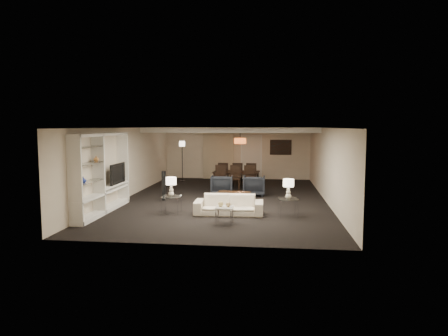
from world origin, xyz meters
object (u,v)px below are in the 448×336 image
(side_table_right, at_px, (288,207))
(table_lamp_left, at_px, (171,187))
(armchair_right, at_px, (254,186))
(chair_nm, at_px, (235,178))
(floor_speaker, at_px, (164,186))
(floor_lamp, at_px, (182,161))
(sofa, at_px, (229,205))
(vase_amber, at_px, (96,159))
(marble_table, at_px, (225,215))
(pendant_light, at_px, (240,141))
(coffee_table, at_px, (234,198))
(chair_nl, at_px, (220,178))
(television, at_px, (114,174))
(table_lamp_right, at_px, (288,189))
(chair_fm, at_px, (238,174))
(chair_nr, at_px, (250,178))
(chair_fr, at_px, (251,174))
(dining_table, at_px, (236,180))
(side_table_left, at_px, (171,205))
(vase_blue, at_px, (83,180))
(chair_fl, at_px, (224,174))
(armchair_left, at_px, (222,185))

(side_table_right, bearing_deg, table_lamp_left, 180.00)
(armchair_right, height_order, chair_nm, chair_nm)
(floor_speaker, xyz_separation_m, floor_lamp, (-0.43, 4.89, 0.42))
(sofa, distance_m, table_lamp_left, 1.77)
(side_table_right, xyz_separation_m, vase_amber, (-5.43, -0.53, 1.39))
(marble_table, bearing_deg, pendant_light, 90.98)
(marble_table, bearing_deg, armchair_right, 82.23)
(sofa, xyz_separation_m, side_table_right, (1.70, 0.00, -0.04))
(coffee_table, distance_m, chair_nl, 3.04)
(sofa, xyz_separation_m, television, (-3.70, 0.68, 0.78))
(coffee_table, height_order, armchair_right, armchair_right)
(table_lamp_left, bearing_deg, floor_speaker, 111.04)
(sofa, relative_size, table_lamp_right, 3.53)
(table_lamp_left, bearing_deg, chair_fm, 75.69)
(chair_nl, relative_size, chair_nr, 1.00)
(floor_lamp, bearing_deg, vase_amber, -96.56)
(vase_amber, xyz_separation_m, floor_lamp, (0.85, 7.37, -0.70))
(pendant_light, relative_size, table_lamp_left, 0.93)
(chair_fr, bearing_deg, chair_fm, 0.11)
(table_lamp_left, relative_size, chair_nl, 0.57)
(dining_table, height_order, chair_nm, chair_nm)
(pendant_light, xyz_separation_m, side_table_left, (-1.58, -5.95, -1.67))
(armchair_right, height_order, table_lamp_right, table_lamp_right)
(table_lamp_right, distance_m, vase_blue, 5.61)
(coffee_table, relative_size, table_lamp_left, 1.94)
(coffee_table, xyz_separation_m, table_lamp_left, (-1.70, -1.60, 0.59))
(coffee_table, relative_size, chair_fr, 1.10)
(chair_fl, relative_size, chair_fr, 1.00)
(table_lamp_left, bearing_deg, vase_amber, -165.33)
(side_table_right, distance_m, chair_fl, 6.34)
(coffee_table, relative_size, side_table_left, 2.00)
(sofa, distance_m, chair_nl, 4.59)
(chair_nl, bearing_deg, pendant_light, 64.30)
(side_table_left, distance_m, floor_speaker, 2.11)
(side_table_left, bearing_deg, chair_nl, 78.93)
(chair_nr, relative_size, chair_fl, 1.00)
(coffee_table, distance_m, chair_fm, 4.23)
(side_table_left, relative_size, table_lamp_left, 0.97)
(side_table_left, height_order, chair_fl, chair_fl)
(side_table_right, relative_size, chair_nl, 0.55)
(table_lamp_right, relative_size, floor_lamp, 0.30)
(table_lamp_right, relative_size, chair_nl, 0.57)
(chair_fm, distance_m, chair_fr, 0.60)
(armchair_left, relative_size, chair_fl, 0.82)
(table_lamp_right, bearing_deg, side_table_left, 180.00)
(chair_fl, bearing_deg, chair_fr, -176.93)
(coffee_table, height_order, table_lamp_left, table_lamp_left)
(table_lamp_right, distance_m, chair_nr, 4.71)
(table_lamp_right, height_order, chair_fr, table_lamp_right)
(sofa, xyz_separation_m, floor_speaker, (-2.45, 1.95, 0.22))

